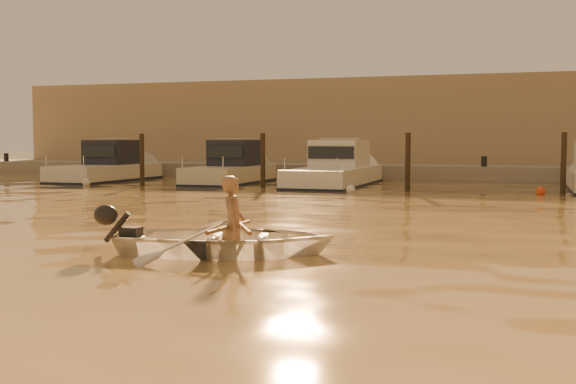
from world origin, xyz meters
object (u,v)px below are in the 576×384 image
(moored_boat_1, at_px, (230,168))
(dinghy, at_px, (227,239))
(moored_boat_0, at_px, (106,166))
(waterfront_building, at_px, (452,127))
(moored_boat_2, at_px, (335,169))
(person, at_px, (233,225))

(moored_boat_1, bearing_deg, dinghy, -67.30)
(moored_boat_0, distance_m, waterfront_building, 17.51)
(moored_boat_1, xyz_separation_m, waterfront_building, (7.74, 11.00, 1.77))
(dinghy, bearing_deg, moored_boat_0, 22.02)
(moored_boat_2, relative_size, waterfront_building, 0.17)
(moored_boat_0, distance_m, moored_boat_2, 10.17)
(moored_boat_1, relative_size, waterfront_building, 0.14)
(moored_boat_0, relative_size, waterfront_building, 0.15)
(person, distance_m, waterfront_building, 27.92)
(person, distance_m, moored_boat_2, 17.08)
(moored_boat_1, xyz_separation_m, moored_boat_2, (4.40, 0.00, 0.00))
(dinghy, bearing_deg, moored_boat_1, 7.48)
(person, bearing_deg, moored_boat_2, -5.93)
(person, bearing_deg, dinghy, 90.00)
(moored_boat_2, bearing_deg, waterfront_building, 73.12)
(dinghy, height_order, moored_boat_0, moored_boat_0)
(moored_boat_0, bearing_deg, moored_boat_2, 0.00)
(moored_boat_0, height_order, moored_boat_1, same)
(person, relative_size, moored_boat_1, 0.24)
(person, relative_size, waterfront_building, 0.03)
(dinghy, xyz_separation_m, moored_boat_0, (-12.83, 16.88, 0.40))
(person, distance_m, moored_boat_0, 21.24)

